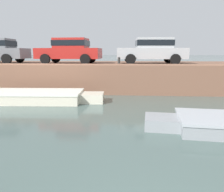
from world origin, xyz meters
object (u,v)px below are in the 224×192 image
Objects in this scene: car_left_inner_red at (70,50)px; car_centre_silver at (152,50)px; boat_moored_west_cream at (30,96)px; mooring_bollard_mid at (119,61)px.

car_left_inner_red is 5.07m from car_centre_silver.
boat_moored_west_cream is 4.93m from mooring_bollard_mid.
car_left_inner_red is 0.95× the size of car_centre_silver.
mooring_bollard_mid is (4.16, 2.11, 1.61)m from boat_moored_west_cream.
boat_moored_west_cream is 1.56× the size of car_centre_silver.
car_centre_silver is 9.48× the size of mooring_bollard_mid.
mooring_bollard_mid is (-1.95, -1.71, -0.61)m from car_centre_silver.
car_left_inner_red is 8.98× the size of mooring_bollard_mid.
car_centre_silver is (6.11, 3.82, 2.22)m from boat_moored_west_cream.
boat_moored_west_cream is at bearing -147.99° from car_centre_silver.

